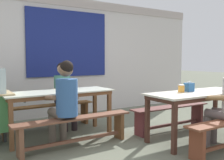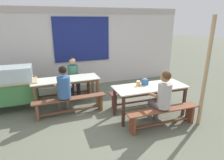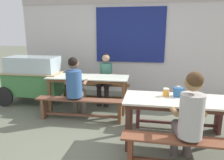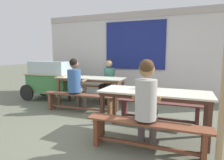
{
  "view_description": "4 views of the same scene",
  "coord_description": "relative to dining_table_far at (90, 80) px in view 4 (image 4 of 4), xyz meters",
  "views": [
    {
      "loc": [
        -2.52,
        -2.91,
        1.29
      ],
      "look_at": [
        -0.28,
        0.68,
        0.94
      ],
      "focal_mm": 40.98,
      "sensor_mm": 36.0,
      "label": 1
    },
    {
      "loc": [
        -1.53,
        -3.96,
        2.31
      ],
      "look_at": [
        0.1,
        0.58,
        0.76
      ],
      "focal_mm": 30.48,
      "sensor_mm": 36.0,
      "label": 2
    },
    {
      "loc": [
        0.23,
        -3.28,
        1.75
      ],
      "look_at": [
        -0.47,
        0.78,
        0.78
      ],
      "focal_mm": 33.37,
      "sensor_mm": 36.0,
      "label": 3
    },
    {
      "loc": [
        1.25,
        -3.34,
        1.37
      ],
      "look_at": [
        -0.2,
        0.43,
        0.82
      ],
      "focal_mm": 30.55,
      "sensor_mm": 36.0,
      "label": 4
    }
  ],
  "objects": [
    {
      "name": "person_left_back_turned",
      "position": [
        -0.11,
        -0.54,
        0.03
      ],
      "size": [
        0.44,
        0.55,
        1.27
      ],
      "color": "#675C50",
      "rests_on": "ground_plane"
    },
    {
      "name": "backdrop_wall",
      "position": [
        1.05,
        1.59,
        0.72
      ],
      "size": [
        6.87,
        0.23,
        2.68
      ],
      "color": "silver",
      "rests_on": "ground_plane"
    },
    {
      "name": "ground_plane",
      "position": [
        1.06,
        -1.08,
        -0.69
      ],
      "size": [
        40.0,
        40.0,
        0.0
      ],
      "primitive_type": "plane",
      "color": "#646855"
    },
    {
      "name": "food_cart",
      "position": [
        -1.44,
        0.2,
        -0.02
      ],
      "size": [
        1.72,
        0.78,
        1.16
      ],
      "color": "#428346",
      "rests_on": "ground_plane"
    },
    {
      "name": "bench_near_front",
      "position": [
        1.84,
        -1.9,
        -0.39
      ],
      "size": [
        1.71,
        0.28,
        0.45
      ],
      "color": "brown",
      "rests_on": "ground_plane"
    },
    {
      "name": "bench_far_back",
      "position": [
        -0.01,
        0.61,
        -0.4
      ],
      "size": [
        1.78,
        0.29,
        0.45
      ],
      "color": "brown",
      "rests_on": "ground_plane"
    },
    {
      "name": "condiment_jar",
      "position": [
        1.59,
        -1.17,
        0.14
      ],
      "size": [
        0.1,
        0.1,
        0.12
      ],
      "color": "gold",
      "rests_on": "dining_table_near"
    },
    {
      "name": "dining_table_far",
      "position": [
        0.0,
        0.0,
        0.0
      ],
      "size": [
        1.8,
        0.67,
        0.77
      ],
      "color": "silver",
      "rests_on": "ground_plane"
    },
    {
      "name": "dining_table_near",
      "position": [
        1.85,
        -1.3,
        0.0
      ],
      "size": [
        1.79,
        0.71,
        0.77
      ],
      "color": "silver",
      "rests_on": "ground_plane"
    },
    {
      "name": "person_near_front",
      "position": [
        1.82,
        -1.83,
        0.05
      ],
      "size": [
        0.43,
        0.55,
        1.31
      ],
      "color": "#675A59",
      "rests_on": "ground_plane"
    },
    {
      "name": "bench_near_back",
      "position": [
        1.86,
        -0.69,
        -0.4
      ],
      "size": [
        1.64,
        0.3,
        0.45
      ],
      "color": "brown",
      "rests_on": "ground_plane"
    },
    {
      "name": "bench_far_front",
      "position": [
        0.01,
        -0.61,
        -0.38
      ],
      "size": [
        1.81,
        0.28,
        0.45
      ],
      "color": "brown",
      "rests_on": "ground_plane"
    },
    {
      "name": "person_center_facing",
      "position": [
        0.29,
        0.53,
        -0.0
      ],
      "size": [
        0.43,
        0.59,
        1.23
      ],
      "color": "#291F22",
      "rests_on": "ground_plane"
    },
    {
      "name": "tissue_box",
      "position": [
        1.77,
        -1.17,
        0.15
      ],
      "size": [
        0.14,
        0.11,
        0.16
      ],
      "color": "#2B5E99",
      "rests_on": "dining_table_near"
    }
  ]
}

